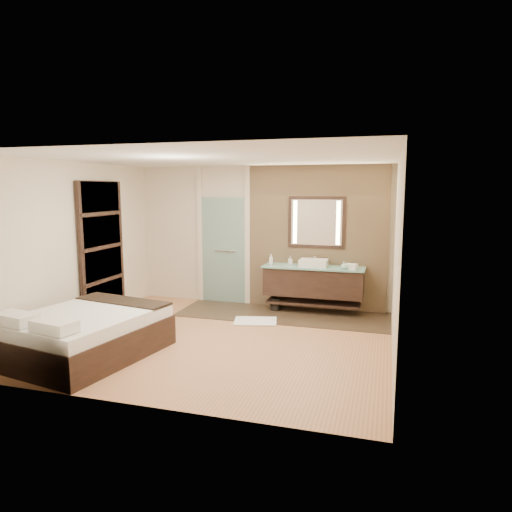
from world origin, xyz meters
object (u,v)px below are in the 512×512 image
(waste_bin, at_px, (275,304))
(mirror_unit, at_px, (316,222))
(vanity, at_px, (313,282))
(bed, at_px, (86,334))

(waste_bin, bearing_deg, mirror_unit, 23.68)
(vanity, bearing_deg, waste_bin, -174.44)
(mirror_unit, distance_m, bed, 4.43)
(bed, height_order, waste_bin, bed)
(mirror_unit, distance_m, waste_bin, 1.71)
(vanity, relative_size, waste_bin, 7.77)
(mirror_unit, bearing_deg, waste_bin, -156.32)
(bed, bearing_deg, waste_bin, 67.58)
(mirror_unit, relative_size, waste_bin, 4.45)
(vanity, relative_size, bed, 0.85)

